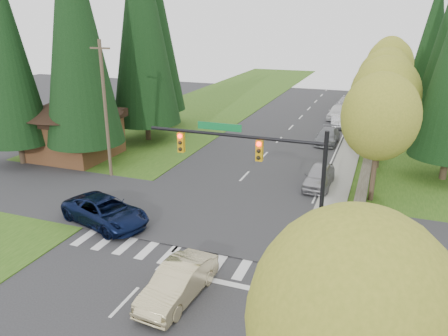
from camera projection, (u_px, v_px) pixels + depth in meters
The scene contains 31 objects.
ground at pixel (137, 289), 19.39m from camera, with size 120.00×120.00×0.00m, color #28282B.
grass_east at pixel (427, 177), 32.77m from camera, with size 14.00×110.00×0.06m, color #294E14.
grass_west at pixel (129, 144), 41.38m from camera, with size 14.00×110.00×0.06m, color #294E14.
cross_street at pixel (206, 216), 26.47m from camera, with size 120.00×8.00×0.10m, color #28282B.
sidewalk_east at pixel (347, 160), 36.55m from camera, with size 1.80×80.00×0.13m, color gray.
curb_east at pixel (336, 159), 36.83m from camera, with size 0.20×80.00×0.13m, color gray.
stone_wall_north at pixel (373, 136), 42.97m from camera, with size 0.70×40.00×0.70m, color #4C4438.
traffic_signal at pixel (263, 164), 20.29m from camera, with size 8.70×0.37×6.80m.
brown_building at pixel (73, 121), 36.60m from camera, with size 8.40×8.40×5.40m.
utility_pole at pixel (105, 109), 31.47m from camera, with size 1.60×0.24×10.00m.
decid_tree_0 at pixel (380, 117), 26.90m from camera, with size 4.80×4.80×8.37m.
decid_tree_1 at pixel (385, 96), 32.99m from camera, with size 5.20×5.20×8.80m.
decid_tree_2 at pixel (385, 82), 39.21m from camera, with size 5.00×5.00×8.82m.
decid_tree_3 at pixel (387, 75), 45.45m from camera, with size 5.00×5.00×8.55m.
decid_tree_4 at pixel (389, 65), 51.48m from camera, with size 5.40×5.40×9.18m.
decid_tree_5 at pixel (388, 64), 57.92m from camera, with size 4.80×4.80×8.30m.
decid_tree_6 at pixel (390, 57), 63.97m from camera, with size 5.20×5.20×8.86m.
decid_tree_south at pixel (352, 324), 9.28m from camera, with size 4.60×4.60×7.92m.
conifer_w_a at pixel (75, 26), 32.54m from camera, with size 6.12×6.12×19.80m.
conifer_w_b at pixel (78, 37), 37.40m from camera, with size 5.44×5.44×17.80m.
conifer_w_c at pixel (142, 19), 39.12m from camera, with size 6.46×6.46×20.80m.
conifer_w_d at pixel (5, 47), 32.92m from camera, with size 5.10×5.10×16.80m.
conifer_w_e at pixel (155, 28), 45.42m from camera, with size 5.78×5.78×18.80m.
conifer_e_c at pixel (433, 35), 54.18m from camera, with size 5.10×5.10×16.80m.
sedan_champagne at pixel (178, 283), 18.53m from camera, with size 1.62×4.64×1.53m, color #C9B986.
suv_navy at pixel (105, 211), 25.24m from camera, with size 2.61×5.67×1.58m, color black.
parked_car_a at pixel (319, 176), 30.83m from camera, with size 1.81×4.50×1.53m, color #9E9DA2.
parked_car_b at pixel (328, 136), 41.52m from camera, with size 1.91×4.70×1.36m, color slate.
parked_car_c at pixel (337, 121), 47.68m from camera, with size 1.34×3.85×1.27m, color #B5B5BB.
parked_car_d at pixel (338, 112), 51.46m from camera, with size 1.92×4.77×1.63m, color silver.
parked_car_e at pixel (346, 104), 56.26m from camera, with size 2.20×5.41×1.57m, color #ABAAAF.
Camera 1 is at (9.43, -14.15, 11.45)m, focal length 35.00 mm.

